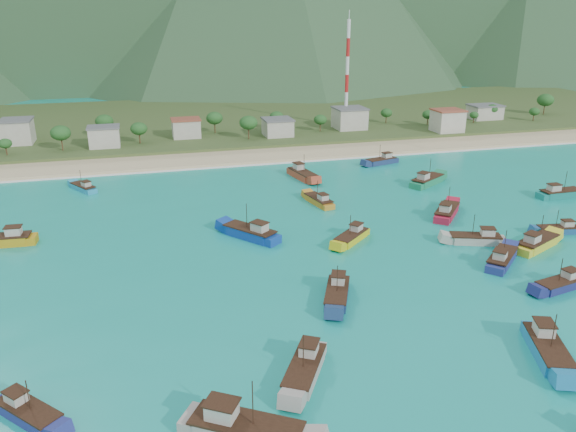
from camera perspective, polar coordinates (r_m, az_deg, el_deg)
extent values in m
plane|color=#0B7C83|center=(94.94, 1.22, -5.46)|extent=(600.00, 600.00, 0.00)
cube|color=beige|center=(168.02, -6.42, 5.85)|extent=(400.00, 18.00, 1.20)
cube|color=#385123|center=(227.18, -8.90, 9.45)|extent=(400.00, 110.00, 2.40)
cube|color=white|center=(158.93, -5.87, 5.04)|extent=(400.00, 2.50, 0.08)
cube|color=beige|center=(197.92, -25.77, 7.70)|extent=(8.89, 9.71, 7.20)
cube|color=beige|center=(182.90, -18.16, 7.61)|extent=(9.03, 7.01, 5.91)
cube|color=beige|center=(190.58, -10.30, 8.72)|extent=(8.91, 7.43, 5.76)
cube|color=beige|center=(190.40, -1.06, 8.95)|extent=(9.07, 9.14, 5.25)
cube|color=beige|center=(203.35, 6.27, 9.80)|extent=(10.34, 9.97, 6.96)
cube|color=beige|center=(204.62, 15.88, 9.25)|extent=(9.38, 8.35, 7.14)
cube|color=beige|center=(233.99, 19.35, 9.90)|extent=(11.61, 8.31, 4.98)
cylinder|color=red|center=(206.95, 5.87, 9.88)|extent=(1.20, 1.20, 6.14)
cylinder|color=white|center=(205.96, 5.93, 11.55)|extent=(1.20, 1.20, 6.14)
cylinder|color=red|center=(205.16, 5.99, 13.25)|extent=(1.20, 1.20, 6.14)
cylinder|color=white|center=(204.53, 6.06, 14.95)|extent=(1.20, 1.20, 6.14)
cylinder|color=red|center=(204.09, 6.12, 16.67)|extent=(1.20, 1.20, 6.14)
cylinder|color=white|center=(203.83, 6.19, 18.39)|extent=(1.20, 1.20, 6.14)
cube|color=#B98C14|center=(117.07, -27.08, -2.35)|extent=(11.74, 4.13, 2.10)
cube|color=beige|center=(115.79, -26.11, -1.41)|extent=(2.75, 2.28, 1.71)
cube|color=#113B9B|center=(107.89, -3.90, -1.86)|extent=(10.29, 11.80, 2.21)
cube|color=beige|center=(105.65, -2.90, -1.15)|extent=(3.45, 3.55, 1.80)
cylinder|color=#382114|center=(107.03, -4.23, 0.01)|extent=(0.12, 0.12, 4.97)
cube|color=#1978B3|center=(79.49, 24.87, -12.43)|extent=(7.39, 12.05, 2.11)
cube|color=beige|center=(80.46, 24.55, -10.39)|extent=(2.93, 3.23, 1.71)
cylinder|color=#382114|center=(77.27, 25.39, -10.53)|extent=(0.12, 0.12, 4.74)
cube|color=#C37F22|center=(126.94, 3.11, 1.46)|extent=(4.71, 9.99, 1.75)
cube|color=beige|center=(124.83, 3.57, 1.90)|extent=(2.16, 2.49, 1.42)
cylinder|color=#382114|center=(126.52, 3.01, 2.75)|extent=(0.12, 0.12, 3.93)
cube|color=#197F53|center=(145.44, 14.00, 3.40)|extent=(11.77, 9.23, 2.13)
cube|color=beige|center=(142.87, 13.60, 3.94)|extent=(3.41, 3.25, 1.73)
cylinder|color=#382114|center=(145.09, 14.24, 4.76)|extent=(0.12, 0.12, 4.80)
cube|color=#2291BD|center=(145.28, -20.10, 2.64)|extent=(6.94, 9.06, 1.63)
cube|color=beige|center=(143.28, -19.83, 3.06)|extent=(2.47, 2.60, 1.33)
cylinder|color=#382114|center=(145.01, -20.31, 3.68)|extent=(0.12, 0.12, 3.68)
cube|color=#A71731|center=(123.89, 15.83, 0.31)|extent=(9.96, 10.70, 2.05)
cube|color=beige|center=(121.13, 15.70, 0.80)|extent=(3.25, 3.30, 1.67)
cylinder|color=#382114|center=(123.45, 16.03, 1.85)|extent=(0.12, 0.12, 4.62)
cube|color=navy|center=(85.68, 4.99, -8.10)|extent=(7.25, 11.03, 1.94)
cube|color=beige|center=(86.81, 5.14, -6.40)|extent=(2.78, 3.01, 1.58)
cylinder|color=#382114|center=(83.69, 5.03, -6.39)|extent=(0.12, 0.12, 4.37)
cube|color=navy|center=(162.69, 9.42, 5.42)|extent=(10.60, 5.58, 1.85)
cube|color=beige|center=(163.59, 10.02, 6.07)|extent=(2.72, 2.41, 1.50)
cylinder|color=#382114|center=(161.60, 9.32, 6.43)|extent=(0.12, 0.12, 4.16)
cube|color=#12766F|center=(145.94, 25.99, 1.96)|extent=(11.18, 3.40, 2.03)
cube|color=beige|center=(143.96, 25.41, 2.59)|extent=(2.55, 2.07, 1.65)
cylinder|color=#382114|center=(145.48, 26.37, 3.21)|extent=(0.12, 0.12, 4.56)
cube|color=#B54229|center=(146.35, 1.51, 4.10)|extent=(5.65, 12.18, 2.13)
cube|color=beige|center=(147.89, 1.08, 5.05)|extent=(2.62, 3.03, 1.73)
cylinder|color=#382114|center=(144.87, 1.64, 5.35)|extent=(0.12, 0.12, 4.80)
cube|color=gold|center=(106.69, 6.43, -2.32)|extent=(9.33, 8.72, 1.79)
cube|color=beige|center=(107.77, 6.95, -1.18)|extent=(2.88, 2.84, 1.46)
cylinder|color=#382114|center=(105.15, 6.35, -0.95)|extent=(0.12, 0.12, 4.04)
cube|color=navy|center=(69.11, -24.79, -17.91)|extent=(8.29, 8.70, 1.69)
cube|color=beige|center=(69.61, -25.88, -16.24)|extent=(2.68, 2.70, 1.37)
cylinder|color=#382114|center=(67.16, -24.88, -16.24)|extent=(0.12, 0.12, 3.80)
cube|color=yellow|center=(112.86, 23.99, -2.67)|extent=(11.62, 7.78, 2.05)
cube|color=beige|center=(110.24, 23.59, -2.09)|extent=(3.19, 2.95, 1.66)
cylinder|color=#382114|center=(112.27, 24.38, -1.01)|extent=(0.12, 0.12, 4.61)
cube|color=beige|center=(60.41, -6.74, -19.05)|extent=(3.76, 3.59, 1.91)
cylinder|color=#382114|center=(58.28, -3.60, -18.49)|extent=(0.12, 0.12, 5.30)
cube|color=navy|center=(98.23, 25.92, -6.41)|extent=(10.02, 4.70, 1.75)
cube|color=beige|center=(99.08, 26.77, -5.31)|extent=(2.50, 2.17, 1.42)
cylinder|color=#382114|center=(96.68, 25.97, -4.96)|extent=(0.12, 0.12, 3.95)
cube|color=navy|center=(122.15, 25.71, -1.38)|extent=(9.04, 4.05, 1.59)
cube|color=beige|center=(122.60, 26.52, -0.71)|extent=(2.23, 1.92, 1.29)
cylinder|color=#382114|center=(121.07, 25.69, -0.25)|extent=(0.12, 0.12, 3.57)
cube|color=#A7A497|center=(110.89, 18.47, -2.37)|extent=(10.76, 6.36, 1.88)
cube|color=beige|center=(110.82, 19.62, -1.57)|extent=(2.85, 2.57, 1.53)
cylinder|color=#382114|center=(109.67, 18.34, -0.89)|extent=(0.12, 0.12, 4.23)
cube|color=navy|center=(103.84, 20.91, -4.20)|extent=(10.00, 9.45, 1.93)
cube|color=beige|center=(101.19, 20.75, -3.73)|extent=(3.10, 3.06, 1.57)
cylinder|color=#382114|center=(103.21, 21.20, -2.48)|extent=(0.12, 0.12, 4.35)
cube|color=#A59C95|center=(69.19, 1.67, -15.57)|extent=(8.31, 10.99, 1.98)
cube|color=beige|center=(69.96, 2.14, -13.35)|extent=(2.97, 3.14, 1.61)
cylinder|color=#382114|center=(66.87, 1.57, -13.63)|extent=(0.12, 0.12, 4.45)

